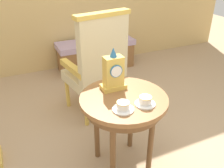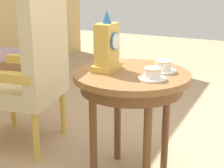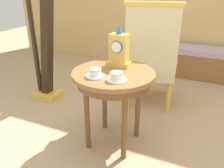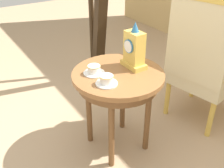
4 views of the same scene
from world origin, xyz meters
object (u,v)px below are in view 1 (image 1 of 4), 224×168
(armchair, at_px, (97,65))
(mantel_clock, at_px, (113,73))
(teacup_left, at_px, (123,107))
(window_bench, at_px, (96,55))
(side_table, at_px, (123,106))
(teacup_right, at_px, (145,101))

(armchair, bearing_deg, mantel_clock, -100.11)
(teacup_left, height_order, window_bench, teacup_left)
(armchair, relative_size, window_bench, 0.98)
(armchair, distance_m, window_bench, 1.28)
(side_table, xyz_separation_m, window_bench, (0.51, 1.93, -0.36))
(side_table, bearing_deg, mantel_clock, 96.67)
(side_table, relative_size, armchair, 0.58)
(window_bench, bearing_deg, teacup_left, -105.89)
(teacup_right, bearing_deg, armchair, 89.59)
(side_table, distance_m, teacup_left, 0.20)
(armchair, xyz_separation_m, window_bench, (0.42, 1.15, -0.37))
(side_table, xyz_separation_m, teacup_right, (0.09, -0.15, 0.11))
(mantel_clock, relative_size, window_bench, 0.29)
(teacup_right, relative_size, armchair, 0.13)
(teacup_left, bearing_deg, armchair, 79.25)
(teacup_left, relative_size, window_bench, 0.13)
(armchair, bearing_deg, window_bench, 70.13)
(side_table, relative_size, window_bench, 0.57)
(teacup_right, xyz_separation_m, armchair, (0.01, 0.93, -0.10))
(teacup_left, relative_size, mantel_clock, 0.44)
(side_table, relative_size, mantel_clock, 1.97)
(teacup_right, distance_m, window_bench, 2.18)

